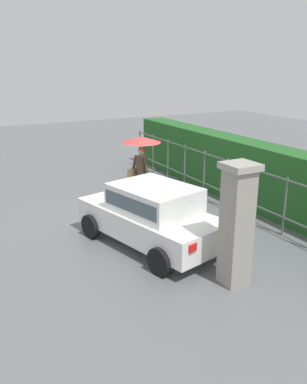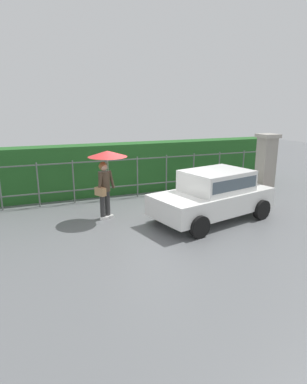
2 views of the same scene
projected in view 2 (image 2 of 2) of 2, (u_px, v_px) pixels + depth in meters
name	position (u px, v px, depth m)	size (l,w,h in m)	color
ground_plane	(153.00, 219.00, 9.92)	(40.00, 40.00, 0.00)	slate
car	(214.00, 193.00, 9.75)	(3.98, 2.55, 1.48)	white
pedestrian	(106.00, 167.00, 9.61)	(1.14, 1.14, 2.06)	#333333
gate_pillar	(265.00, 170.00, 10.97)	(0.60, 0.60, 2.42)	gray
fence_section	(137.00, 175.00, 12.17)	(11.65, 0.05, 1.50)	#59605B
hedge_row	(130.00, 167.00, 12.93)	(12.60, 0.90, 1.90)	#235B23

